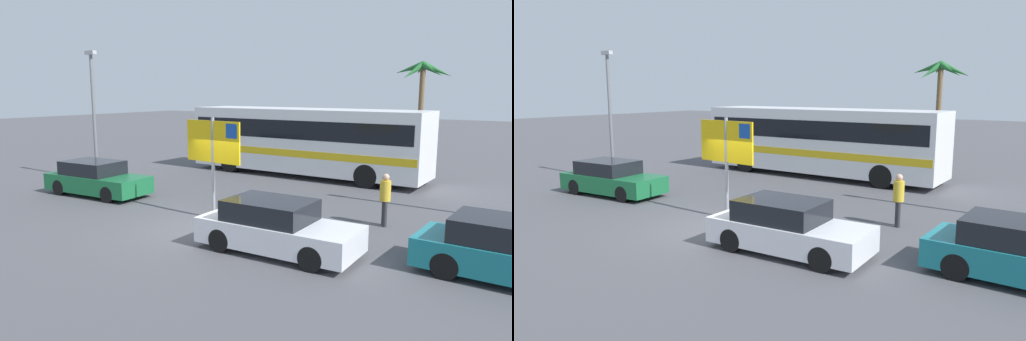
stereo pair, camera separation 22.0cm
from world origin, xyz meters
TOP-DOWN VIEW (x-y plane):
  - ground at (0.00, 0.00)m, footprint 120.00×120.00m
  - bus_front_coach at (-1.77, 9.70)m, footprint 11.44×2.70m
  - ferry_sign at (-0.38, 1.26)m, footprint 2.20×0.22m
  - car_teal at (8.07, 0.93)m, footprint 4.16×1.79m
  - car_green at (-6.37, 1.35)m, footprint 4.32×2.03m
  - car_white at (2.91, -0.34)m, footprint 4.13×1.85m
  - pedestrian_crossing_lot at (4.35, 3.46)m, footprint 0.32×0.32m
  - lamp_post_left_side at (-8.85, 3.25)m, footprint 0.56×0.20m
  - palm_tree_seaside at (0.68, 20.13)m, footprint 3.55×3.33m

SIDE VIEW (x-z plane):
  - ground at x=0.00m, z-range 0.00..0.00m
  - car_white at x=2.91m, z-range -0.03..1.30m
  - car_teal at x=8.07m, z-range -0.03..1.30m
  - car_green at x=-6.37m, z-range -0.03..1.30m
  - pedestrian_crossing_lot at x=4.35m, z-range 0.14..1.73m
  - bus_front_coach at x=-1.77m, z-range 0.20..3.37m
  - ferry_sign at x=-0.38m, z-range 0.73..3.93m
  - lamp_post_left_side at x=-8.85m, z-range 0.32..6.03m
  - palm_tree_seaside at x=0.68m, z-range 1.84..7.63m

